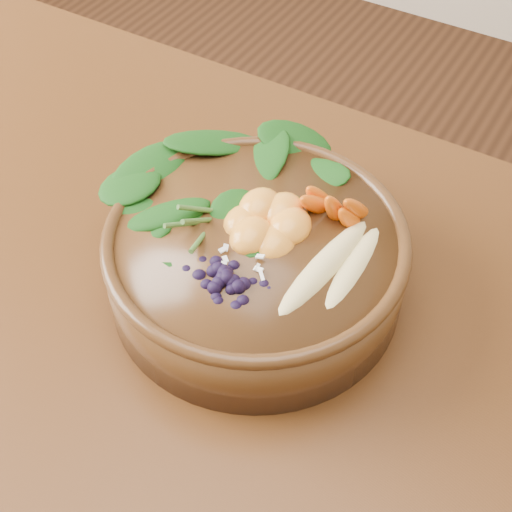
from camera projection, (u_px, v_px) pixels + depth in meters
The scene contains 8 objects.
dining_table at pixel (120, 433), 0.67m from camera, with size 1.60×0.90×0.75m.
stoneware_bowl at pixel (256, 263), 0.64m from camera, with size 0.27×0.27×0.07m, color #4E2F15.
kale_heap at pixel (246, 166), 0.65m from camera, with size 0.18×0.16×0.04m, color #184D14, non-canonical shape.
carrot_cluster at pixel (345, 174), 0.61m from camera, with size 0.06×0.06×0.07m, color #D35D0C, non-canonical shape.
banana_halves at pixel (340, 256), 0.58m from camera, with size 0.06×0.15×0.03m.
mandarin_cluster at pixel (267, 213), 0.61m from camera, with size 0.08×0.08×0.03m, color orange, non-canonical shape.
blueberry_pile at pixel (225, 265), 0.57m from camera, with size 0.12×0.09×0.04m, color black, non-canonical shape.
coconut_flakes at pixel (247, 248), 0.60m from camera, with size 0.08×0.06×0.01m, color white, non-canonical shape.
Camera 1 is at (0.28, -0.21, 1.27)m, focal length 50.00 mm.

